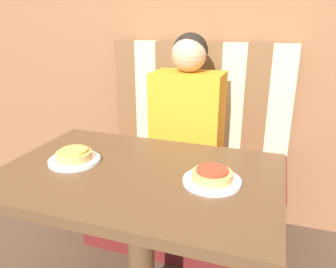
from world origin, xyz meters
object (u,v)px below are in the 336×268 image
at_px(plate_right, 212,181).
at_px(pizza_right, 212,175).
at_px(pizza_left, 74,154).
at_px(person, 188,104).
at_px(plate_left, 75,160).

distance_m(plate_right, pizza_right, 0.02).
bearing_deg(pizza_right, plate_right, 0.00).
bearing_deg(plate_right, pizza_right, 0.00).
xyz_separation_m(plate_right, pizza_right, (0.00, 0.00, 0.02)).
relative_size(plate_right, pizza_left, 1.45).
relative_size(person, pizza_left, 5.04).
relative_size(plate_left, pizza_left, 1.45).
relative_size(person, plate_left, 3.48).
bearing_deg(plate_right, plate_left, 180.00).
height_order(plate_right, pizza_left, pizza_left).
relative_size(pizza_left, pizza_right, 1.00).
distance_m(plate_left, pizza_left, 0.02).
height_order(plate_right, pizza_right, pizza_right).
height_order(pizza_left, pizza_right, same).
xyz_separation_m(plate_right, pizza_left, (-0.51, 0.00, 0.02)).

